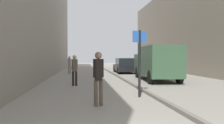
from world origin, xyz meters
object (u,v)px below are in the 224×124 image
(pedestrian_main_foreground, at_px, (69,64))
(street_sign_post, at_px, (140,57))
(pedestrian_far_crossing, at_px, (75,68))
(delivery_van, at_px, (156,62))
(pedestrian_mid_block, at_px, (98,75))
(parked_car, at_px, (125,66))

(pedestrian_main_foreground, bearing_deg, street_sign_post, -60.20)
(pedestrian_far_crossing, bearing_deg, delivery_van, 8.37)
(pedestrian_main_foreground, xyz_separation_m, street_sign_post, (3.41, -11.65, 0.59))
(pedestrian_main_foreground, bearing_deg, pedestrian_mid_block, -68.92)
(pedestrian_main_foreground, height_order, parked_car, pedestrian_main_foreground)
(pedestrian_far_crossing, relative_size, parked_car, 0.39)
(pedestrian_main_foreground, xyz_separation_m, parked_car, (5.32, 0.62, -0.24))
(delivery_van, distance_m, street_sign_post, 6.05)
(delivery_van, bearing_deg, pedestrian_far_crossing, -156.96)
(pedestrian_mid_block, xyz_separation_m, parked_car, (3.61, 13.50, -0.29))
(pedestrian_mid_block, distance_m, pedestrian_far_crossing, 4.89)
(parked_car, bearing_deg, pedestrian_far_crossing, -116.20)
(pedestrian_mid_block, bearing_deg, pedestrian_main_foreground, 91.42)
(pedestrian_mid_block, xyz_separation_m, delivery_van, (4.34, 6.66, 0.22))
(pedestrian_far_crossing, height_order, street_sign_post, street_sign_post)
(street_sign_post, bearing_deg, pedestrian_main_foreground, -89.15)
(delivery_van, xyz_separation_m, parked_car, (-0.74, 6.84, -0.50))
(pedestrian_main_foreground, height_order, street_sign_post, street_sign_post)
(delivery_van, relative_size, parked_car, 1.27)
(pedestrian_mid_block, distance_m, delivery_van, 7.95)
(pedestrian_mid_block, height_order, pedestrian_far_crossing, pedestrian_mid_block)
(pedestrian_main_foreground, height_order, delivery_van, delivery_van)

